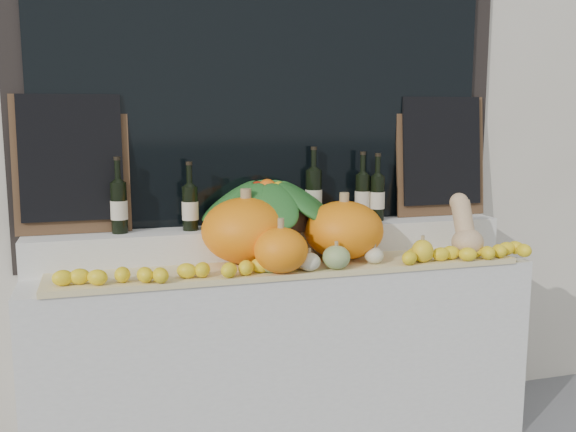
{
  "coord_description": "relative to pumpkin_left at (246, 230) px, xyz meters",
  "views": [
    {
      "loc": [
        -0.79,
        -1.27,
        1.58
      ],
      "look_at": [
        0.0,
        1.45,
        1.12
      ],
      "focal_mm": 40.0,
      "sensor_mm": 36.0,
      "label": 1
    }
  ],
  "objects": [
    {
      "name": "chalkboard_left",
      "position": [
        -0.74,
        0.23,
        0.31
      ],
      "size": [
        0.5,
        0.09,
        0.62
      ],
      "rotation": [
        -0.1,
        0.0,
        0.0
      ],
      "color": "#4C331E",
      "rests_on": "rear_tier"
    },
    {
      "name": "wine_bottle_far_left",
      "position": [
        -0.55,
        0.17,
        0.11
      ],
      "size": [
        0.08,
        0.08,
        0.34
      ],
      "color": "black",
      "rests_on": "rear_tier"
    },
    {
      "name": "decorative_gourds",
      "position": [
        0.3,
        -0.21,
        -0.09
      ],
      "size": [
        0.81,
        0.15,
        0.17
      ],
      "color": "#32671F",
      "rests_on": "straw_bedding"
    },
    {
      "name": "chalkboard_right",
      "position": [
        1.1,
        0.23,
        0.31
      ],
      "size": [
        0.5,
        0.09,
        0.62
      ],
      "rotation": [
        -0.1,
        0.0,
        0.0
      ],
      "color": "#4C331E",
      "rests_on": "rear_tier"
    },
    {
      "name": "lemon_heap",
      "position": [
        0.18,
        -0.22,
        -0.12
      ],
      "size": [
        2.2,
        0.16,
        0.06
      ],
      "primitive_type": null,
      "color": "yellow",
      "rests_on": "straw_bedding"
    },
    {
      "name": "wine_bottle_tall",
      "position": [
        0.39,
        0.21,
        0.12
      ],
      "size": [
        0.08,
        0.08,
        0.37
      ],
      "color": "black",
      "rests_on": "rear_tier"
    },
    {
      "name": "display_sill",
      "position": [
        0.18,
        0.02,
        -0.61
      ],
      "size": [
        2.3,
        0.55,
        0.88
      ],
      "primitive_type": "cube",
      "color": "silver",
      "rests_on": "ground"
    },
    {
      "name": "pumpkin_left",
      "position": [
        0.0,
        0.0,
        0.0
      ],
      "size": [
        0.52,
        0.52,
        0.3
      ],
      "primitive_type": "ellipsoid",
      "rotation": [
        0.0,
        0.0,
        -0.36
      ],
      "color": "orange",
      "rests_on": "straw_bedding"
    },
    {
      "name": "butternut_squash",
      "position": [
        1.03,
        -0.14,
        -0.03
      ],
      "size": [
        0.15,
        0.21,
        0.29
      ],
      "color": "tan",
      "rests_on": "straw_bedding"
    },
    {
      "name": "produce_bowl",
      "position": [
        0.14,
        0.15,
        0.1
      ],
      "size": [
        0.69,
        0.69,
        0.24
      ],
      "color": "black",
      "rests_on": "rear_tier"
    },
    {
      "name": "straw_bedding",
      "position": [
        0.18,
        -0.11,
        -0.16
      ],
      "size": [
        2.1,
        0.32,
        0.02
      ],
      "primitive_type": "cube",
      "color": "tan",
      "rests_on": "display_sill"
    },
    {
      "name": "pumpkin_right",
      "position": [
        0.45,
        -0.05,
        -0.01
      ],
      "size": [
        0.37,
        0.37,
        0.27
      ],
      "primitive_type": "ellipsoid",
      "rotation": [
        0.0,
        0.0,
        -0.02
      ],
      "color": "orange",
      "rests_on": "straw_bedding"
    },
    {
      "name": "wine_bottle_near_right",
      "position": [
        0.64,
        0.19,
        0.11
      ],
      "size": [
        0.08,
        0.08,
        0.35
      ],
      "color": "black",
      "rests_on": "rear_tier"
    },
    {
      "name": "rear_tier",
      "position": [
        0.18,
        0.17,
        -0.09
      ],
      "size": [
        2.3,
        0.25,
        0.16
      ],
      "primitive_type": "cube",
      "color": "silver",
      "rests_on": "display_sill"
    },
    {
      "name": "pumpkin_center",
      "position": [
        0.1,
        -0.22,
        -0.05
      ],
      "size": [
        0.23,
        0.23,
        0.19
      ],
      "primitive_type": "ellipsoid",
      "rotation": [
        0.0,
        0.0,
        0.01
      ],
      "color": "orange",
      "rests_on": "straw_bedding"
    },
    {
      "name": "wine_bottle_far_right",
      "position": [
        0.71,
        0.17,
        0.1
      ],
      "size": [
        0.08,
        0.08,
        0.34
      ],
      "color": "black",
      "rests_on": "rear_tier"
    },
    {
      "name": "wine_bottle_near_left",
      "position": [
        -0.23,
        0.15,
        0.09
      ],
      "size": [
        0.08,
        0.08,
        0.32
      ],
      "color": "black",
      "rests_on": "rear_tier"
    }
  ]
}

